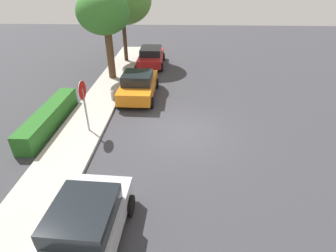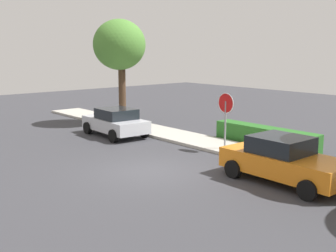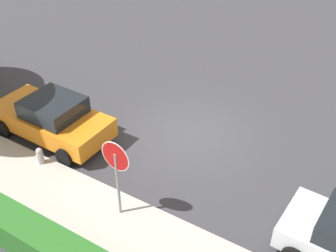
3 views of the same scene
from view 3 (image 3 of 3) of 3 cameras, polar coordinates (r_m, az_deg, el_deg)
ground_plane at (r=15.05m, az=3.02°, el=-1.06°), size 60.00×60.00×0.00m
sidewalk_curb at (r=12.05m, az=-8.49°, el=-12.45°), size 32.00×2.14×0.14m
stop_sign at (r=10.95m, az=-7.02°, el=-5.49°), size 0.89×0.08×2.59m
parked_car_orange at (r=15.01m, az=-15.44°, el=1.06°), size 4.34×2.16×1.56m
fire_hydrant at (r=14.04m, az=-16.91°, el=-4.05°), size 0.30×0.22×0.72m
front_yard_hedge at (r=11.22m, az=-15.83°, el=-15.55°), size 5.33×0.84×0.92m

